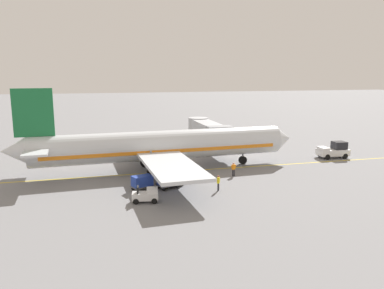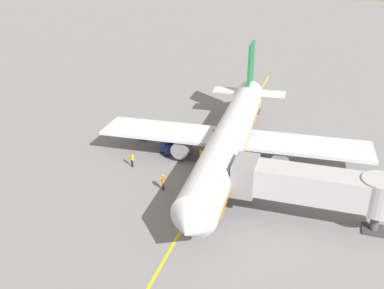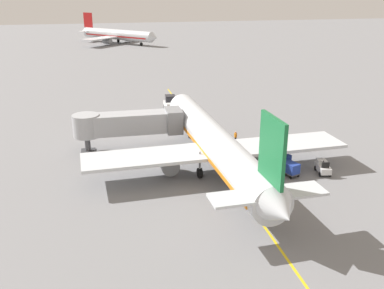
{
  "view_description": "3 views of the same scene",
  "coord_description": "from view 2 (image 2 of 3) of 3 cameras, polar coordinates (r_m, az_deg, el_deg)",
  "views": [
    {
      "loc": [
        45.73,
        -9.75,
        12.31
      ],
      "look_at": [
        0.6,
        1.92,
        3.52
      ],
      "focal_mm": 35.49,
      "sensor_mm": 36.0,
      "label": 1
    },
    {
      "loc": [
        -9.73,
        39.7,
        21.32
      ],
      "look_at": [
        1.68,
        3.76,
        4.17
      ],
      "focal_mm": 39.04,
      "sensor_mm": 36.0,
      "label": 2
    },
    {
      "loc": [
        -13.37,
        -47.22,
        20.43
      ],
      "look_at": [
        -3.44,
        -0.11,
        2.67
      ],
      "focal_mm": 41.18,
      "sensor_mm": 36.0,
      "label": 3
    }
  ],
  "objects": [
    {
      "name": "ground_crew_loader",
      "position": [
        41.45,
        -3.99,
        -5.03
      ],
      "size": [
        0.29,
        0.73,
        1.69
      ],
      "color": "#232328",
      "rests_on": "ground"
    },
    {
      "name": "baggage_tug_lead",
      "position": [
        53.51,
        -6.27,
        1.66
      ],
      "size": [
        1.64,
        2.66,
        1.62
      ],
      "color": "silver",
      "rests_on": "ground"
    },
    {
      "name": "ground_plane",
      "position": [
        46.1,
        3.41,
        -3.13
      ],
      "size": [
        400.0,
        400.0,
        0.0
      ],
      "primitive_type": "plane",
      "color": "slate"
    },
    {
      "name": "ground_crew_wing_walker",
      "position": [
        46.22,
        -8.2,
        -1.95
      ],
      "size": [
        0.66,
        0.46,
        1.69
      ],
      "color": "#232328",
      "rests_on": "ground"
    },
    {
      "name": "baggage_tug_trailing",
      "position": [
        49.04,
        -2.97,
        -0.42
      ],
      "size": [
        1.9,
        2.74,
        1.62
      ],
      "color": "navy",
      "rests_on": "ground"
    },
    {
      "name": "baggage_cart_front",
      "position": [
        49.61,
        -3.55,
        0.17
      ],
      "size": [
        2.0,
        2.95,
        1.58
      ],
      "color": "#4C4C51",
      "rests_on": "ground"
    },
    {
      "name": "ground_crew_marshaller",
      "position": [
        46.71,
        1.29,
        -1.4
      ],
      "size": [
        0.66,
        0.47,
        1.69
      ],
      "color": "#232328",
      "rests_on": "ground"
    },
    {
      "name": "baggage_cart_second_in_train",
      "position": [
        51.91,
        -2.29,
        1.34
      ],
      "size": [
        2.0,
        2.95,
        1.58
      ],
      "color": "#4C4C51",
      "rests_on": "ground"
    },
    {
      "name": "jet_bridge",
      "position": [
        37.09,
        16.2,
        -5.41
      ],
      "size": [
        13.86,
        3.5,
        4.98
      ],
      "color": "#A8AAAF",
      "rests_on": "ground"
    },
    {
      "name": "gate_lead_in_line",
      "position": [
        46.1,
        3.41,
        -3.13
      ],
      "size": [
        0.24,
        80.0,
        0.01
      ],
      "primitive_type": "cube",
      "color": "gold",
      "rests_on": "ground"
    },
    {
      "name": "parked_airliner",
      "position": [
        46.08,
        5.36,
        1.17
      ],
      "size": [
        30.22,
        37.32,
        10.63
      ],
      "color": "silver",
      "rests_on": "ground"
    }
  ]
}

